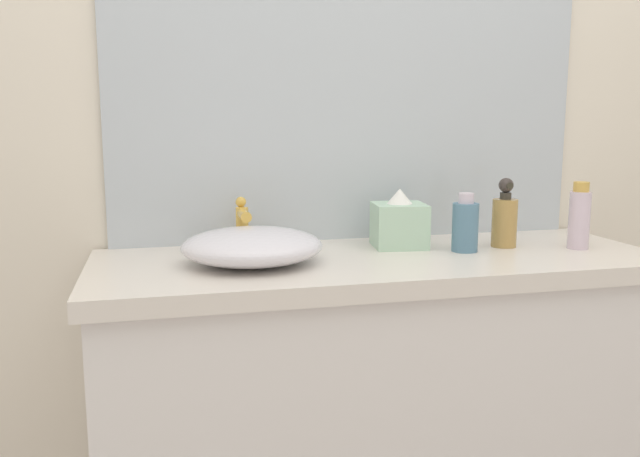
% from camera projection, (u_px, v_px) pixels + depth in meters
% --- Properties ---
extents(bathroom_wall_rear, '(6.00, 0.06, 2.60)m').
position_uv_depth(bathroom_wall_rear, '(330.00, 98.00, 1.86)').
color(bathroom_wall_rear, silver).
rests_on(bathroom_wall_rear, ground).
extents(vanity_counter, '(1.43, 0.52, 0.90)m').
position_uv_depth(vanity_counter, '(379.00, 423.00, 1.72)').
color(vanity_counter, silver).
rests_on(vanity_counter, ground).
extents(wall_mirror_panel, '(1.35, 0.01, 1.28)m').
position_uv_depth(wall_mirror_panel, '(353.00, 8.00, 1.80)').
color(wall_mirror_panel, '#B2BCC6').
rests_on(wall_mirror_panel, vanity_counter).
extents(sink_basin, '(0.33, 0.31, 0.09)m').
position_uv_depth(sink_basin, '(252.00, 246.00, 1.55)').
color(sink_basin, silver).
rests_on(sink_basin, vanity_counter).
extents(faucet, '(0.03, 0.12, 0.14)m').
position_uv_depth(faucet, '(243.00, 221.00, 1.71)').
color(faucet, gold).
rests_on(faucet, vanity_counter).
extents(soap_dispenser, '(0.07, 0.07, 0.19)m').
position_uv_depth(soap_dispenser, '(505.00, 219.00, 1.76)').
color(soap_dispenser, '#AB8546').
rests_on(soap_dispenser, vanity_counter).
extents(lotion_bottle, '(0.07, 0.07, 0.15)m').
position_uv_depth(lotion_bottle, '(465.00, 225.00, 1.70)').
color(lotion_bottle, slate).
rests_on(lotion_bottle, vanity_counter).
extents(perfume_bottle, '(0.06, 0.06, 0.18)m').
position_uv_depth(perfume_bottle, '(579.00, 217.00, 1.73)').
color(perfume_bottle, silver).
rests_on(perfume_bottle, vanity_counter).
extents(tissue_box, '(0.15, 0.15, 0.16)m').
position_uv_depth(tissue_box, '(399.00, 222.00, 1.76)').
color(tissue_box, '#ABD1B6').
rests_on(tissue_box, vanity_counter).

